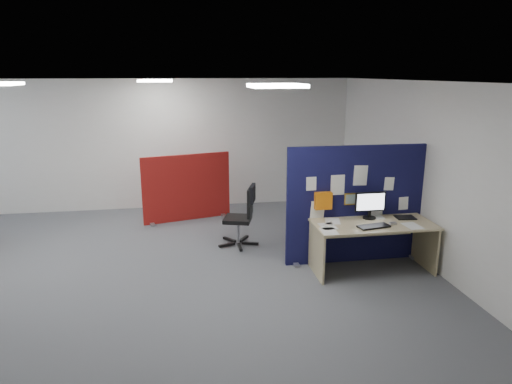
{
  "coord_description": "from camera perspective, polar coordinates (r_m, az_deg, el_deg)",
  "views": [
    {
      "loc": [
        0.91,
        -6.15,
        2.81
      ],
      "look_at": [
        2.04,
        0.67,
        1.0
      ],
      "focal_mm": 32.0,
      "sensor_mm": 36.0,
      "label": 1
    }
  ],
  "objects": [
    {
      "name": "ceiling_lights",
      "position": [
        6.84,
        -14.63,
        13.05
      ],
      "size": [
        4.1,
        4.1,
        0.04
      ],
      "color": "white",
      "rests_on": "ceiling"
    },
    {
      "name": "ceiling",
      "position": [
        6.22,
        -18.31,
        12.94
      ],
      "size": [
        9.0,
        7.0,
        0.02
      ],
      "primitive_type": "cube",
      "color": "white",
      "rests_on": "wall_back"
    },
    {
      "name": "wall_right",
      "position": [
        7.27,
        20.43,
        2.16
      ],
      "size": [
        0.02,
        7.0,
        2.7
      ],
      "primitive_type": "cube",
      "color": "silver",
      "rests_on": "floor"
    },
    {
      "name": "main_desk",
      "position": [
        6.83,
        14.26,
        -5.06
      ],
      "size": [
        1.73,
        0.77,
        0.73
      ],
      "color": "tan",
      "rests_on": "floor"
    },
    {
      "name": "mouse",
      "position": [
        6.76,
        16.74,
        -3.77
      ],
      "size": [
        0.1,
        0.07,
        0.03
      ],
      "primitive_type": "cube",
      "rotation": [
        0.0,
        0.0,
        0.08
      ],
      "color": "#A3A3A8",
      "rests_on": "main_desk"
    },
    {
      "name": "navy_divider",
      "position": [
        6.99,
        12.42,
        -1.59
      ],
      "size": [
        2.17,
        0.3,
        1.79
      ],
      "color": "#0F0E35",
      "rests_on": "floor"
    },
    {
      "name": "paper_tray",
      "position": [
        7.11,
        18.15,
        -3.04
      ],
      "size": [
        0.3,
        0.24,
        0.01
      ],
      "primitive_type": "cube",
      "rotation": [
        0.0,
        0.0,
        -0.09
      ],
      "color": "black",
      "rests_on": "main_desk"
    },
    {
      "name": "red_divider",
      "position": [
        8.95,
        -8.63,
        0.48
      ],
      "size": [
        1.69,
        0.48,
        1.3
      ],
      "rotation": [
        0.0,
        0.0,
        0.25
      ],
      "color": "maroon",
      "rests_on": "floor"
    },
    {
      "name": "wall_front",
      "position": [
        3.16,
        -25.8,
        -14.46
      ],
      "size": [
        9.0,
        0.02,
        2.7
      ],
      "primitive_type": "cube",
      "color": "silver",
      "rests_on": "floor"
    },
    {
      "name": "keyboard",
      "position": [
        6.56,
        14.5,
        -4.18
      ],
      "size": [
        0.47,
        0.26,
        0.02
      ],
      "primitive_type": "cube",
      "rotation": [
        0.0,
        0.0,
        0.18
      ],
      "color": "black",
      "rests_on": "main_desk"
    },
    {
      "name": "monitor_main",
      "position": [
        6.87,
        14.08,
        -1.45
      ],
      "size": [
        0.46,
        0.19,
        0.4
      ],
      "rotation": [
        0.0,
        0.0,
        0.0
      ],
      "color": "black",
      "rests_on": "main_desk"
    },
    {
      "name": "wall_back",
      "position": [
        9.8,
        -14.7,
        5.64
      ],
      "size": [
        9.0,
        0.02,
        2.7
      ],
      "primitive_type": "cube",
      "color": "silver",
      "rests_on": "floor"
    },
    {
      "name": "office_chair",
      "position": [
        7.54,
        -1.52,
        -2.52
      ],
      "size": [
        0.68,
        0.65,
        1.02
      ],
      "rotation": [
        0.0,
        0.0,
        -0.29
      ],
      "color": "black",
      "rests_on": "floor"
    },
    {
      "name": "desk_papers",
      "position": [
        6.64,
        12.36,
        -3.92
      ],
      "size": [
        1.45,
        0.83,
        0.0
      ],
      "color": "white",
      "rests_on": "main_desk"
    },
    {
      "name": "floor",
      "position": [
        6.82,
        -16.47,
        -10.29
      ],
      "size": [
        9.0,
        9.0,
        0.0
      ],
      "primitive_type": "plane",
      "color": "#55575D",
      "rests_on": "ground"
    }
  ]
}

